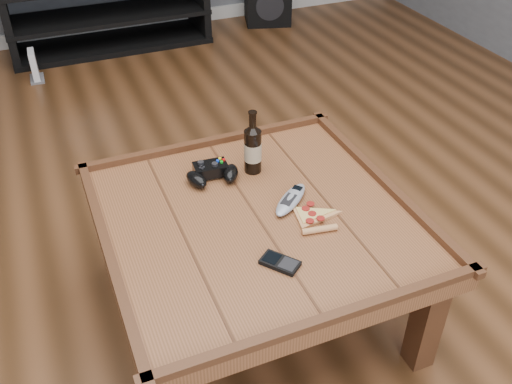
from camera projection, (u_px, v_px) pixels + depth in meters
name	position (u px, v px, depth m)	size (l,w,h in m)	color
ground	(257.00, 309.00, 2.14)	(6.00, 6.00, 0.00)	#3F2512
baseboard	(106.00, 28.00, 4.33)	(5.00, 0.02, 0.10)	silver
coffee_table	(257.00, 230.00, 1.91)	(1.03, 1.03, 0.48)	brown
media_console	(108.00, 13.00, 4.03)	(1.40, 0.45, 0.50)	black
beer_bottle	(253.00, 148.00, 2.03)	(0.06, 0.06, 0.24)	black
game_controller	(212.00, 173.00, 2.03)	(0.21, 0.15, 0.06)	black
pizza_slice	(313.00, 217.00, 1.86)	(0.16, 0.23, 0.02)	tan
smartphone	(280.00, 263.00, 1.69)	(0.12, 0.13, 0.02)	black
remote_control	(291.00, 199.00, 1.92)	(0.19, 0.18, 0.03)	#92969E
game_console	(34.00, 67.00, 3.67)	(0.09, 0.16, 0.20)	slate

